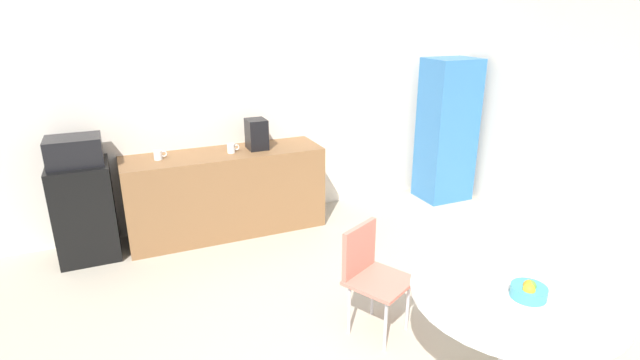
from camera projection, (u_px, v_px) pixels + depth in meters
wall_back at (235, 107)px, 5.30m from camera, size 6.00×0.10×2.60m
counter_block at (227, 193)px, 5.20m from camera, size 2.06×0.60×0.90m
mini_fridge at (85, 211)px, 4.66m from camera, size 0.54×0.54×0.95m
microwave at (74, 151)px, 4.46m from camera, size 0.48×0.38×0.26m
locker_cabinet at (447, 131)px, 6.02m from camera, size 0.60×0.50×1.76m
round_table at (513, 308)px, 2.92m from camera, size 1.24×1.24×0.73m
chair_coral at (369, 267)px, 3.57m from camera, size 0.57×0.57×0.83m
fruit_bowl at (529, 291)px, 2.81m from camera, size 0.21×0.21×0.11m
mug_white at (231, 148)px, 5.02m from camera, size 0.13×0.08×0.09m
mug_green at (158, 155)px, 4.79m from camera, size 0.13×0.08×0.09m
coffee_maker at (257, 134)px, 5.13m from camera, size 0.20×0.24×0.32m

